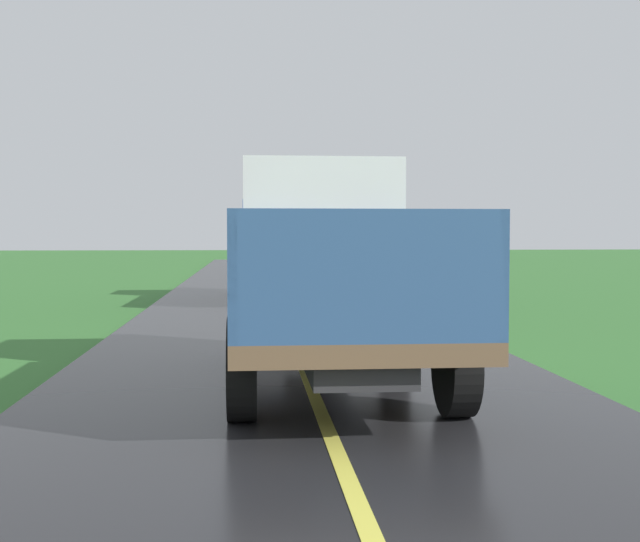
# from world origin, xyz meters

# --- Properties ---
(banana_truck_near) EXTENTS (2.38, 5.82, 2.80)m
(banana_truck_near) POSITION_xyz_m (0.25, 11.71, 1.47)
(banana_truck_near) COLOR #2D2D30
(banana_truck_near) RESTS_ON road_surface
(banana_truck_far) EXTENTS (2.38, 5.81, 2.80)m
(banana_truck_far) POSITION_xyz_m (0.16, 24.77, 1.48)
(banana_truck_far) COLOR #2D2D30
(banana_truck_far) RESTS_ON road_surface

